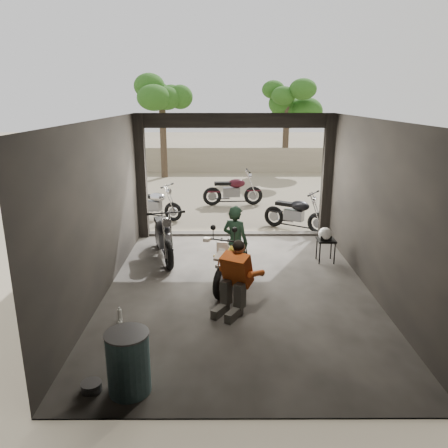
{
  "coord_description": "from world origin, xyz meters",
  "views": [
    {
      "loc": [
        -0.3,
        -7.69,
        3.56
      ],
      "look_at": [
        -0.27,
        0.6,
        1.16
      ],
      "focal_mm": 35.0,
      "sensor_mm": 36.0,
      "label": 1
    }
  ],
  "objects_px": {
    "stool": "(326,243)",
    "sign_post": "(356,190)",
    "oil_drum": "(129,364)",
    "rider": "(235,242)",
    "helmet": "(325,234)",
    "outside_bike_a": "(154,202)",
    "outside_bike_c": "(296,211)",
    "mechanic": "(233,280)",
    "main_bike": "(232,259)",
    "left_bike": "(163,232)",
    "outside_bike_b": "(233,188)"
  },
  "relations": [
    {
      "from": "outside_bike_a",
      "to": "outside_bike_b",
      "type": "distance_m",
      "value": 3.0
    },
    {
      "from": "oil_drum",
      "to": "sign_post",
      "type": "bearing_deg",
      "value": 51.54
    },
    {
      "from": "sign_post",
      "to": "oil_drum",
      "type": "bearing_deg",
      "value": -136.86
    },
    {
      "from": "stool",
      "to": "sign_post",
      "type": "xyz_separation_m",
      "value": [
        0.88,
        0.97,
        0.99
      ]
    },
    {
      "from": "outside_bike_c",
      "to": "sign_post",
      "type": "distance_m",
      "value": 2.11
    },
    {
      "from": "outside_bike_a",
      "to": "outside_bike_b",
      "type": "bearing_deg",
      "value": -31.59
    },
    {
      "from": "outside_bike_a",
      "to": "helmet",
      "type": "xyz_separation_m",
      "value": [
        4.32,
        -3.73,
        0.14
      ]
    },
    {
      "from": "stool",
      "to": "left_bike",
      "type": "bearing_deg",
      "value": 175.66
    },
    {
      "from": "outside_bike_a",
      "to": "rider",
      "type": "distance_m",
      "value": 5.09
    },
    {
      "from": "stool",
      "to": "sign_post",
      "type": "height_order",
      "value": "sign_post"
    },
    {
      "from": "main_bike",
      "to": "rider",
      "type": "height_order",
      "value": "rider"
    },
    {
      "from": "left_bike",
      "to": "mechanic",
      "type": "relative_size",
      "value": 1.5
    },
    {
      "from": "outside_bike_a",
      "to": "outside_bike_c",
      "type": "height_order",
      "value": "outside_bike_c"
    },
    {
      "from": "main_bike",
      "to": "outside_bike_a",
      "type": "distance_m",
      "value": 5.4
    },
    {
      "from": "outside_bike_b",
      "to": "rider",
      "type": "relative_size",
      "value": 1.17
    },
    {
      "from": "outside_bike_a",
      "to": "helmet",
      "type": "bearing_deg",
      "value": -108.51
    },
    {
      "from": "rider",
      "to": "oil_drum",
      "type": "bearing_deg",
      "value": 99.54
    },
    {
      "from": "oil_drum",
      "to": "sign_post",
      "type": "relative_size",
      "value": 0.37
    },
    {
      "from": "sign_post",
      "to": "outside_bike_a",
      "type": "bearing_deg",
      "value": 144.42
    },
    {
      "from": "left_bike",
      "to": "rider",
      "type": "relative_size",
      "value": 1.2
    },
    {
      "from": "main_bike",
      "to": "mechanic",
      "type": "relative_size",
      "value": 1.38
    },
    {
      "from": "sign_post",
      "to": "main_bike",
      "type": "bearing_deg",
      "value": -151.96
    },
    {
      "from": "rider",
      "to": "oil_drum",
      "type": "relative_size",
      "value": 1.85
    },
    {
      "from": "outside_bike_b",
      "to": "stool",
      "type": "xyz_separation_m",
      "value": [
        1.95,
        -5.44,
        -0.14
      ]
    },
    {
      "from": "stool",
      "to": "main_bike",
      "type": "bearing_deg",
      "value": -149.59
    },
    {
      "from": "outside_bike_c",
      "to": "stool",
      "type": "height_order",
      "value": "outside_bike_c"
    },
    {
      "from": "outside_bike_c",
      "to": "left_bike",
      "type": "bearing_deg",
      "value": 156.24
    },
    {
      "from": "mechanic",
      "to": "outside_bike_b",
      "type": "bearing_deg",
      "value": 119.09
    },
    {
      "from": "sign_post",
      "to": "helmet",
      "type": "bearing_deg",
      "value": -140.38
    },
    {
      "from": "left_bike",
      "to": "outside_bike_c",
      "type": "height_order",
      "value": "left_bike"
    },
    {
      "from": "main_bike",
      "to": "outside_bike_c",
      "type": "xyz_separation_m",
      "value": [
        1.85,
        3.74,
        0.01
      ]
    },
    {
      "from": "outside_bike_c",
      "to": "helmet",
      "type": "bearing_deg",
      "value": -141.84
    },
    {
      "from": "left_bike",
      "to": "outside_bike_a",
      "type": "relative_size",
      "value": 1.14
    },
    {
      "from": "sign_post",
      "to": "rider",
      "type": "bearing_deg",
      "value": -156.4
    },
    {
      "from": "outside_bike_a",
      "to": "sign_post",
      "type": "distance_m",
      "value": 5.97
    },
    {
      "from": "main_bike",
      "to": "helmet",
      "type": "bearing_deg",
      "value": 49.42
    },
    {
      "from": "main_bike",
      "to": "outside_bike_a",
      "type": "height_order",
      "value": "main_bike"
    },
    {
      "from": "outside_bike_a",
      "to": "stool",
      "type": "relative_size",
      "value": 2.97
    },
    {
      "from": "outside_bike_a",
      "to": "outside_bike_c",
      "type": "bearing_deg",
      "value": -83.81
    },
    {
      "from": "left_bike",
      "to": "outside_bike_c",
      "type": "bearing_deg",
      "value": 17.04
    },
    {
      "from": "stool",
      "to": "outside_bike_a",
      "type": "bearing_deg",
      "value": 140.01
    },
    {
      "from": "outside_bike_b",
      "to": "outside_bike_c",
      "type": "bearing_deg",
      "value": -155.1
    },
    {
      "from": "outside_bike_c",
      "to": "stool",
      "type": "distance_m",
      "value": 2.51
    },
    {
      "from": "oil_drum",
      "to": "rider",
      "type": "bearing_deg",
      "value": 68.71
    },
    {
      "from": "rider",
      "to": "helmet",
      "type": "distance_m",
      "value": 2.15
    },
    {
      "from": "main_bike",
      "to": "rider",
      "type": "bearing_deg",
      "value": 98.03
    },
    {
      "from": "left_bike",
      "to": "outside_bike_c",
      "type": "distance_m",
      "value": 4.04
    },
    {
      "from": "outside_bike_a",
      "to": "main_bike",
      "type": "bearing_deg",
      "value": -133.22
    },
    {
      "from": "outside_bike_c",
      "to": "mechanic",
      "type": "relative_size",
      "value": 1.37
    },
    {
      "from": "left_bike",
      "to": "helmet",
      "type": "xyz_separation_m",
      "value": [
        3.61,
        -0.34,
        0.07
      ]
    }
  ]
}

